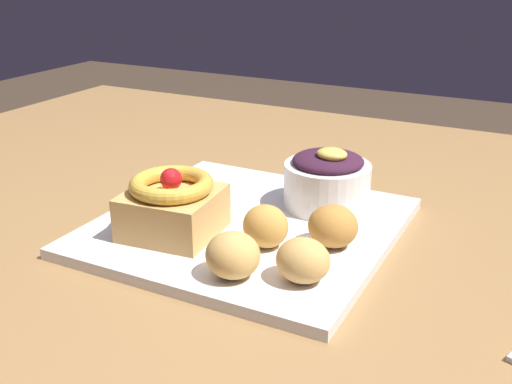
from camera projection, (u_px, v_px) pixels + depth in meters
name	position (u px, v px, depth m)	size (l,w,h in m)	color
dining_table	(334.00, 285.00, 0.75)	(1.48, 0.91, 0.73)	olive
front_plate	(248.00, 227.00, 0.68)	(0.31, 0.31, 0.01)	white
cake_slice	(173.00, 205.00, 0.64)	(0.10, 0.10, 0.07)	tan
berry_ramekin	(326.00, 181.00, 0.70)	(0.10, 0.10, 0.07)	white
fritter_front	(233.00, 255.00, 0.55)	(0.05, 0.05, 0.04)	tan
fritter_middle	(333.00, 226.00, 0.61)	(0.05, 0.05, 0.04)	#BC7F38
fritter_back	(266.00, 226.00, 0.61)	(0.05, 0.04, 0.04)	gold
fritter_extra	(303.00, 260.00, 0.55)	(0.05, 0.05, 0.04)	tan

